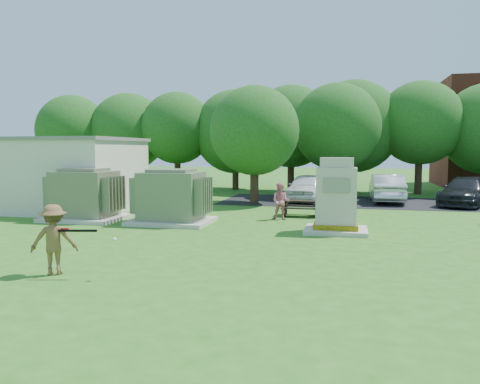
% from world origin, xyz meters
% --- Properties ---
extents(ground, '(120.00, 120.00, 0.00)m').
position_xyz_m(ground, '(0.00, 0.00, 0.00)').
color(ground, '#2D6619').
rests_on(ground, ground).
extents(service_building, '(10.00, 5.00, 3.20)m').
position_xyz_m(service_building, '(-11.00, 7.00, 1.60)').
color(service_building, beige).
rests_on(service_building, ground).
extents(service_building_roof, '(10.20, 5.20, 0.15)m').
position_xyz_m(service_building_roof, '(-11.00, 7.00, 3.27)').
color(service_building_roof, slate).
rests_on(service_building_roof, service_building).
extents(parking_strip, '(20.00, 6.00, 0.01)m').
position_xyz_m(parking_strip, '(7.00, 13.50, 0.01)').
color(parking_strip, '#232326').
rests_on(parking_strip, ground).
extents(transformer_left, '(3.00, 2.40, 2.07)m').
position_xyz_m(transformer_left, '(-6.50, 4.50, 0.97)').
color(transformer_left, beige).
rests_on(transformer_left, ground).
extents(transformer_right, '(3.00, 2.40, 2.07)m').
position_xyz_m(transformer_right, '(-2.80, 4.50, 0.97)').
color(transformer_right, beige).
rests_on(transformer_right, ground).
extents(generator_cabinet, '(2.09, 1.71, 2.54)m').
position_xyz_m(generator_cabinet, '(3.39, 3.88, 1.11)').
color(generator_cabinet, beige).
rests_on(generator_cabinet, ground).
extents(picnic_table, '(1.57, 1.18, 0.67)m').
position_xyz_m(picnic_table, '(1.82, 7.50, 0.42)').
color(picnic_table, black).
rests_on(picnic_table, ground).
extents(batter, '(1.18, 0.96, 1.59)m').
position_xyz_m(batter, '(-2.66, -3.04, 0.80)').
color(batter, brown).
rests_on(batter, ground).
extents(person_at_picnic, '(0.75, 0.60, 1.49)m').
position_xyz_m(person_at_picnic, '(1.15, 6.27, 0.74)').
color(person_at_picnic, '#DB748A').
rests_on(person_at_picnic, ground).
extents(car_white, '(2.23, 4.60, 1.51)m').
position_xyz_m(car_white, '(1.55, 13.24, 0.76)').
color(car_white, white).
rests_on(car_white, ground).
extents(car_silver_a, '(1.68, 4.57, 1.49)m').
position_xyz_m(car_silver_a, '(5.74, 13.87, 0.75)').
color(car_silver_a, silver).
rests_on(car_silver_a, ground).
extents(car_dark, '(3.70, 5.19, 1.40)m').
position_xyz_m(car_dark, '(9.52, 13.26, 0.70)').
color(car_dark, black).
rests_on(car_dark, ground).
extents(batting_equipment, '(1.42, 0.27, 0.25)m').
position_xyz_m(batting_equipment, '(-1.92, -3.12, 1.01)').
color(batting_equipment, black).
rests_on(batting_equipment, ground).
extents(tree_row, '(41.30, 13.30, 7.30)m').
position_xyz_m(tree_row, '(1.75, 18.50, 4.15)').
color(tree_row, '#47301E').
rests_on(tree_row, ground).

